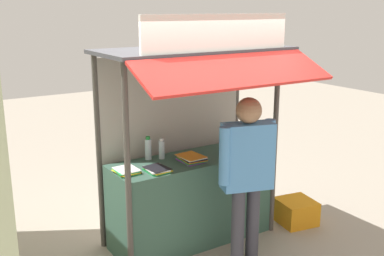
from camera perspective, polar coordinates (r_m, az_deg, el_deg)
ground_plane at (r=5.57m, az=0.00°, el=-13.43°), size 20.00×20.00×0.00m
stall_counter at (r=5.35m, az=0.00°, el=-8.77°), size 1.86×0.64×0.99m
stall_structure at (r=5.09m, az=-0.43°, el=2.33°), size 2.06×1.46×2.56m
water_bottle_far_left at (r=5.13m, az=-5.40°, el=-2.54°), size 0.07×0.07×0.26m
water_bottle_far_right at (r=5.15m, az=-3.74°, el=-2.61°), size 0.07×0.07×0.23m
water_bottle_front_left at (r=5.69m, az=6.05°, el=-0.80°), size 0.08×0.08×0.27m
magazine_stack_left at (r=5.08m, az=-0.06°, el=-3.72°), size 0.27×0.32×0.06m
magazine_stack_center at (r=4.78m, az=-4.33°, el=-5.10°), size 0.23×0.28×0.04m
magazine_stack_back_right at (r=4.77m, az=-8.05°, el=-5.24°), size 0.24×0.29×0.04m
magazine_stack_back_left at (r=5.34m, az=5.43°, el=-2.78°), size 0.26×0.32×0.08m
banana_bunch_leftmost at (r=4.35m, az=-2.36°, el=5.33°), size 0.09×0.10×0.23m
banana_bunch_inner_left at (r=4.75m, az=5.08°, el=5.53°), size 0.10×0.11×0.29m
banana_bunch_inner_right at (r=4.96m, az=8.26°, el=6.41°), size 0.10×0.10×0.22m
banana_bunch_rightmost at (r=4.58m, az=2.24°, el=5.46°), size 0.10×0.10×0.26m
vendor_person at (r=4.67m, az=6.78°, el=-4.81°), size 0.67×0.36×1.78m
plastic_crate at (r=6.02m, az=12.63°, el=-9.98°), size 0.49×0.49×0.30m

